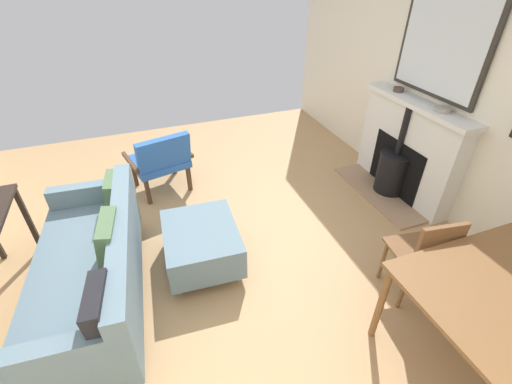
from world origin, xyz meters
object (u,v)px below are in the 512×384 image
object	(u,v)px
ottoman	(202,243)
dining_chair_near_fireplace	(426,253)
mantel_bowl_near	(399,89)
dining_table	(501,296)
mantel_bowl_far	(443,109)
armchair_accent	(161,159)
sofa	(94,268)
fireplace	(404,154)

from	to	relation	value
ottoman	dining_chair_near_fireplace	distance (m)	1.85
mantel_bowl_near	dining_table	size ratio (longest dim) A/B	0.10
mantel_bowl_far	armchair_accent	size ratio (longest dim) A/B	0.20
mantel_bowl_far	sofa	xyz separation A→B (m)	(3.38, 0.18, -0.80)
sofa	mantel_bowl_far	bearing A→B (deg)	-176.99
mantel_bowl_near	ottoman	size ratio (longest dim) A/B	0.15
mantel_bowl_near	armchair_accent	world-z (taller)	mantel_bowl_near
sofa	armchair_accent	world-z (taller)	sofa
sofa	dining_table	xyz separation A→B (m)	(-2.44, 1.45, 0.31)
mantel_bowl_far	armchair_accent	bearing A→B (deg)	-25.28
sofa	ottoman	xyz separation A→B (m)	(-0.88, -0.11, -0.10)
fireplace	mantel_bowl_near	world-z (taller)	mantel_bowl_near
armchair_accent	dining_chair_near_fireplace	size ratio (longest dim) A/B	0.93
mantel_bowl_near	dining_table	world-z (taller)	mantel_bowl_near
sofa	dining_table	distance (m)	2.85
sofa	dining_chair_near_fireplace	world-z (taller)	dining_chair_near_fireplace
mantel_bowl_far	armchair_accent	distance (m)	3.02
fireplace	dining_table	bearing A→B (deg)	64.61
dining_table	mantel_bowl_far	bearing A→B (deg)	-120.00
sofa	ottoman	size ratio (longest dim) A/B	2.28
ottoman	sofa	bearing A→B (deg)	6.84
fireplace	mantel_bowl_far	world-z (taller)	mantel_bowl_far
armchair_accent	dining_table	world-z (taller)	armchair_accent
mantel_bowl_far	armchair_accent	world-z (taller)	mantel_bowl_far
ottoman	armchair_accent	xyz separation A→B (m)	(0.16, -1.33, 0.20)
mantel_bowl_near	dining_table	bearing A→B (deg)	67.54
fireplace	ottoman	bearing A→B (deg)	8.64
ottoman	armchair_accent	size ratio (longest dim) A/B	1.02
mantel_bowl_near	sofa	world-z (taller)	mantel_bowl_near
sofa	fireplace	bearing A→B (deg)	-171.83
mantel_bowl_near	ottoman	bearing A→B (deg)	16.04
mantel_bowl_far	ottoman	bearing A→B (deg)	1.66
armchair_accent	dining_chair_near_fireplace	world-z (taller)	dining_chair_near_fireplace
fireplace	dining_chair_near_fireplace	distance (m)	1.65
mantel_bowl_far	ottoman	world-z (taller)	mantel_bowl_far
fireplace	sofa	xyz separation A→B (m)	(3.35, 0.48, -0.15)
mantel_bowl_far	dining_chair_near_fireplace	size ratio (longest dim) A/B	0.18
ottoman	armchair_accent	distance (m)	1.35
fireplace	ottoman	xyz separation A→B (m)	(2.48, 0.38, -0.25)
armchair_accent	dining_table	distance (m)	3.37
fireplace	sofa	world-z (taller)	fireplace
mantel_bowl_far	dining_table	size ratio (longest dim) A/B	0.13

